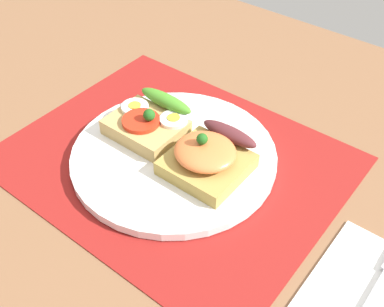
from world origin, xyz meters
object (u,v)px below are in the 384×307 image
at_px(sandwich_salmon, 207,158).
at_px(napkin, 382,296).
at_px(plate, 174,156).
at_px(sandwich_egg_tomato, 149,122).
at_px(fork, 378,289).

xyz_separation_m(sandwich_salmon, napkin, (0.24, -0.03, -0.03)).
bearing_deg(plate, sandwich_egg_tomato, 166.07).
height_order(plate, sandwich_egg_tomato, sandwich_egg_tomato).
bearing_deg(sandwich_egg_tomato, fork, -6.33).
distance_m(plate, napkin, 0.29).
height_order(plate, fork, plate).
distance_m(sandwich_salmon, fork, 0.24).
xyz_separation_m(sandwich_egg_tomato, sandwich_salmon, (0.11, -0.01, 0.00)).
xyz_separation_m(sandwich_salmon, fork, (0.23, -0.03, -0.03)).
bearing_deg(plate, fork, -4.88).
bearing_deg(sandwich_salmon, fork, -6.44).
height_order(sandwich_salmon, napkin, sandwich_salmon).
relative_size(napkin, fork, 0.99).
bearing_deg(sandwich_egg_tomato, plate, -13.93).
xyz_separation_m(sandwich_egg_tomato, napkin, (0.35, -0.04, -0.03)).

